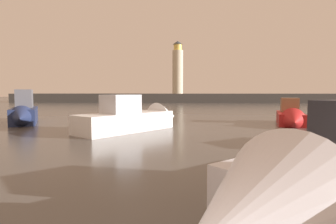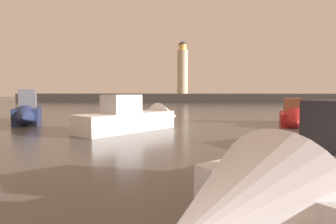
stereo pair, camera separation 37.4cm
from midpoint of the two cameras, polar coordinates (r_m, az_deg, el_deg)
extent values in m
plane|color=#4C4742|center=(35.59, 2.71, -0.10)|extent=(220.00, 220.00, 0.00)
cube|color=#423F3D|center=(69.16, 3.55, 2.86)|extent=(83.11, 6.82, 2.19)
cylinder|color=beige|center=(69.32, 3.14, 8.12)|extent=(2.60, 2.60, 10.52)
cylinder|color=#F2CC59|center=(69.99, 3.16, 13.02)|extent=(1.95, 1.95, 1.47)
cone|color=#33383D|center=(70.18, 3.16, 13.96)|extent=(2.34, 2.34, 0.84)
cube|color=#B21E1E|center=(24.82, 24.52, -1.23)|extent=(3.20, 5.31, 0.94)
cone|color=#B21E1E|center=(21.87, 25.09, -1.80)|extent=(2.24, 2.16, 1.84)
cube|color=#8C6647|center=(25.60, 24.46, 1.30)|extent=(1.77, 2.01, 1.18)
cube|color=#1E284C|center=(26.81, -26.26, -0.54)|extent=(4.35, 6.29, 1.28)
cone|color=#1E284C|center=(23.32, -26.93, -1.04)|extent=(2.31, 2.26, 1.76)
cube|color=#595960|center=(27.11, -26.29, 2.50)|extent=(2.23, 2.80, 1.54)
cube|color=white|center=(19.04, -7.82, -1.98)|extent=(6.13, 7.05, 1.22)
cone|color=white|center=(21.92, 0.37, -0.98)|extent=(3.08, 3.05, 2.26)
cube|color=silver|center=(18.65, -8.93, 1.64)|extent=(2.69, 2.78, 1.21)
camera|label=1|loc=(0.19, -89.35, 0.05)|focal=29.90mm
camera|label=2|loc=(0.19, 90.65, -0.05)|focal=29.90mm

